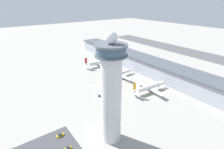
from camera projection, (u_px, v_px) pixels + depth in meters
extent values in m
plane|color=#9E9B93|center=(93.00, 86.00, 174.21)|extent=(1000.00, 1000.00, 0.00)
cube|color=#A3A8B2|center=(143.00, 64.00, 209.24)|extent=(248.73, 22.00, 15.99)
cube|color=#4C515B|center=(143.00, 57.00, 205.76)|extent=(248.73, 25.00, 1.60)
cube|color=#515154|center=(196.00, 54.00, 278.06)|extent=(373.09, 44.00, 0.01)
cylinder|color=silver|center=(111.00, 101.00, 98.53)|extent=(11.47, 11.47, 53.23)
cylinder|color=#565B66|center=(111.00, 55.00, 87.85)|extent=(16.87, 16.87, 0.80)
cylinder|color=#334C60|center=(111.00, 50.00, 86.83)|extent=(15.52, 15.52, 4.35)
cylinder|color=#565B66|center=(111.00, 45.00, 85.77)|extent=(16.87, 16.87, 1.00)
sphere|color=white|center=(111.00, 37.00, 84.31)|extent=(6.41, 6.41, 6.41)
cylinder|color=white|center=(98.00, 63.00, 224.43)|extent=(4.92, 26.78, 4.52)
cone|color=white|center=(108.00, 60.00, 232.65)|extent=(4.58, 4.13, 4.52)
cone|color=white|center=(87.00, 65.00, 215.85)|extent=(4.15, 5.48, 4.06)
cube|color=white|center=(98.00, 63.00, 225.03)|extent=(34.53, 4.92, 0.44)
cylinder|color=#A8A8B2|center=(96.00, 62.00, 231.51)|extent=(2.56, 5.00, 2.48)
cylinder|color=#A8A8B2|center=(102.00, 65.00, 220.70)|extent=(2.56, 5.00, 2.48)
cube|color=red|center=(86.00, 61.00, 212.95)|extent=(0.34, 2.80, 7.23)
cube|color=white|center=(86.00, 65.00, 214.88)|extent=(12.67, 2.19, 0.24)
cylinder|color=black|center=(106.00, 63.00, 232.35)|extent=(0.28, 0.28, 2.69)
cylinder|color=black|center=(99.00, 66.00, 223.35)|extent=(0.28, 0.28, 2.69)
cylinder|color=black|center=(97.00, 64.00, 228.08)|extent=(0.28, 0.28, 2.69)
cylinder|color=white|center=(118.00, 74.00, 191.77)|extent=(6.05, 35.86, 3.40)
cone|color=white|center=(131.00, 70.00, 203.38)|extent=(3.62, 3.31, 3.40)
cone|color=white|center=(104.00, 79.00, 179.85)|extent=(3.36, 4.30, 3.06)
cube|color=white|center=(119.00, 75.00, 192.43)|extent=(36.98, 7.12, 0.44)
cylinder|color=#A8A8B2|center=(115.00, 73.00, 198.81)|extent=(2.14, 3.87, 1.87)
cylinder|color=#A8A8B2|center=(124.00, 77.00, 188.06)|extent=(2.14, 3.87, 1.87)
cube|color=red|center=(104.00, 76.00, 177.62)|extent=(0.51, 2.81, 5.44)
cube|color=white|center=(103.00, 79.00, 178.99)|extent=(9.65, 2.70, 0.24)
cylinder|color=black|center=(129.00, 73.00, 202.84)|extent=(0.28, 0.28, 2.17)
cylinder|color=black|center=(120.00, 77.00, 191.16)|extent=(0.28, 0.28, 2.17)
cylinder|color=black|center=(117.00, 76.00, 194.48)|extent=(0.28, 0.28, 2.17)
cylinder|color=white|center=(149.00, 87.00, 161.67)|extent=(6.29, 28.16, 4.08)
cone|color=white|center=(161.00, 83.00, 169.34)|extent=(4.36, 3.98, 4.08)
cone|color=white|center=(135.00, 92.00, 153.71)|extent=(4.05, 5.17, 3.67)
cube|color=white|center=(149.00, 88.00, 162.23)|extent=(34.64, 7.12, 0.44)
cylinder|color=#A8A8B2|center=(145.00, 86.00, 168.83)|extent=(2.59, 4.65, 2.24)
cylinder|color=#A8A8B2|center=(156.00, 92.00, 157.56)|extent=(2.59, 4.65, 2.24)
cube|color=orange|center=(135.00, 87.00, 151.14)|extent=(0.52, 2.81, 6.53)
cube|color=white|center=(134.00, 92.00, 152.88)|extent=(11.55, 2.90, 0.24)
cylinder|color=black|center=(158.00, 87.00, 169.21)|extent=(0.28, 0.28, 2.72)
cylinder|color=black|center=(151.00, 92.00, 160.67)|extent=(0.28, 0.28, 2.72)
cylinder|color=black|center=(146.00, 89.00, 165.13)|extent=(0.28, 0.28, 2.72)
cube|color=black|center=(115.00, 83.00, 181.05)|extent=(5.34, 5.55, 0.12)
cube|color=#2D333D|center=(115.00, 82.00, 180.79)|extent=(6.10, 6.38, 1.47)
cube|color=#232D38|center=(115.00, 81.00, 179.67)|extent=(2.85, 2.84, 1.21)
cube|color=black|center=(108.00, 88.00, 170.70)|extent=(5.62, 5.99, 0.12)
cube|color=silver|center=(108.00, 87.00, 170.38)|extent=(6.44, 6.90, 1.75)
cube|color=#232D38|center=(108.00, 85.00, 170.39)|extent=(2.97, 2.97, 1.43)
cube|color=black|center=(100.00, 98.00, 152.70)|extent=(6.65, 3.15, 0.12)
cube|color=silver|center=(100.00, 98.00, 152.45)|extent=(7.88, 3.38, 1.38)
cube|color=#232D38|center=(100.00, 96.00, 152.47)|extent=(2.53, 2.49, 1.13)
cube|color=black|center=(68.00, 149.00, 100.91)|extent=(1.78, 3.45, 0.12)
cube|color=gold|center=(68.00, 148.00, 100.78)|extent=(1.88, 4.10, 0.77)
cube|color=#232D38|center=(68.00, 147.00, 100.56)|extent=(1.60, 2.28, 0.63)
cube|color=black|center=(60.00, 136.00, 110.50)|extent=(1.89, 3.97, 0.12)
cube|color=gold|center=(60.00, 135.00, 110.35)|extent=(1.99, 4.72, 0.88)
cube|color=#232D38|center=(60.00, 134.00, 109.97)|extent=(1.71, 2.61, 0.72)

